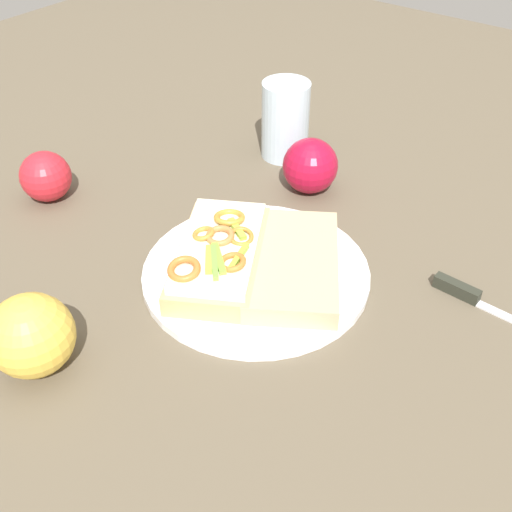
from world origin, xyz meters
TOP-DOWN VIEW (x-y plane):
  - ground_plane at (0.00, 0.00)m, footprint 2.00×2.00m
  - plate at (0.00, 0.00)m, footprint 0.26×0.26m
  - sandwich at (-0.04, -0.02)m, footprint 0.17×0.20m
  - bread_slice_side at (0.04, 0.02)m, footprint 0.18×0.20m
  - apple_0 at (-0.32, -0.04)m, footprint 0.07×0.07m
  - apple_1 at (-0.09, -0.24)m, footprint 0.10×0.10m
  - apple_2 at (-0.05, 0.19)m, footprint 0.11×0.11m
  - drinking_glass at (-0.14, 0.25)m, footprint 0.07×0.07m
  - knife at (0.21, 0.11)m, footprint 0.12×0.02m

SIDE VIEW (x-z plane):
  - ground_plane at x=0.00m, z-range 0.00..0.00m
  - plate at x=0.00m, z-range 0.00..0.01m
  - knife at x=0.21m, z-range 0.00..0.01m
  - bread_slice_side at x=0.04m, z-range 0.01..0.03m
  - sandwich at x=-0.04m, z-range 0.01..0.05m
  - apple_0 at x=-0.32m, z-range 0.00..0.07m
  - apple_2 at x=-0.05m, z-range 0.00..0.08m
  - apple_1 at x=-0.09m, z-range 0.00..0.08m
  - drinking_glass at x=-0.14m, z-range 0.00..0.11m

